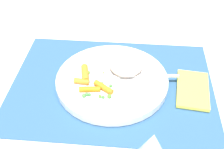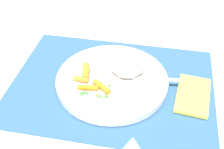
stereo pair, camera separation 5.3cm
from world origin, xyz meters
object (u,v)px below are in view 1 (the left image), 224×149
object	(u,v)px
carrot_portion	(90,82)
napkin	(193,89)
plate	(112,81)
fork	(126,77)
rice_mound	(126,64)

from	to	relation	value
carrot_portion	napkin	xyz separation A→B (m)	(-0.24, -0.02, -0.02)
plate	carrot_portion	world-z (taller)	carrot_portion
plate	fork	distance (m)	0.04
plate	carrot_portion	bearing A→B (deg)	28.00
rice_mound	fork	world-z (taller)	rice_mound
plate	fork	world-z (taller)	fork
plate	carrot_portion	size ratio (longest dim) A/B	2.81
fork	napkin	world-z (taller)	fork
rice_mound	napkin	xyz separation A→B (m)	(-0.16, 0.04, -0.03)
plate	fork	size ratio (longest dim) A/B	1.29
carrot_portion	fork	bearing A→B (deg)	-160.26
plate	napkin	bearing A→B (deg)	177.67
carrot_portion	napkin	bearing A→B (deg)	-175.61
napkin	plate	bearing A→B (deg)	-2.33
rice_mound	napkin	bearing A→B (deg)	164.48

